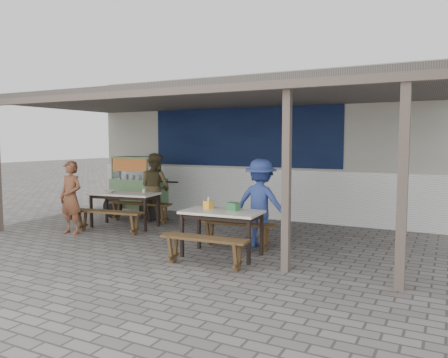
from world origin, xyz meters
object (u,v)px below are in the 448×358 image
patron_wall_side (155,187)px  condiment_bowl (110,191)px  table_right (222,216)px  patron_street_side (71,197)px  patron_right_table (261,203)px  bench_right_street (204,245)px  donation_box (233,207)px  bench_left_street (108,216)px  table_left (125,196)px  condiment_jar (144,191)px  vendor_cart (138,184)px  bench_right_wall (237,229)px  tissue_box (208,205)px  bench_left_wall (140,207)px

patron_wall_side → condiment_bowl: size_ratio=7.56×
table_right → patron_street_side: bearing=174.2°
patron_wall_side → patron_right_table: patron_wall_side is taller
bench_right_street → donation_box: (0.11, 0.76, 0.48)m
bench_left_street → bench_right_street: same height
bench_left_street → table_right: bearing=-18.8°
table_left → patron_street_side: patron_street_side is taller
patron_right_table → donation_box: patron_right_table is taller
table_left → patron_street_side: bearing=-123.3°
condiment_jar → bench_left_street: bearing=-105.3°
bench_left_street → condiment_jar: condiment_jar is taller
bench_left_street → patron_wall_side: patron_wall_side is taller
table_left → condiment_jar: 0.43m
table_left → donation_box: donation_box is taller
vendor_cart → patron_right_table: bearing=-24.4°
bench_right_street → patron_right_table: (0.27, 1.55, 0.45)m
patron_street_side → patron_right_table: 3.91m
bench_right_street → condiment_bowl: (-3.41, 1.75, 0.44)m
table_right → patron_street_side: size_ratio=0.89×
table_right → vendor_cart: bearing=143.5°
table_left → patron_wall_side: patron_wall_side is taller
donation_box → condiment_jar: (-2.85, 1.33, -0.03)m
table_left → bench_right_wall: 3.05m
bench_right_street → bench_right_wall: (-0.09, 1.31, 0.00)m
bench_left_street → condiment_jar: bearing=66.5°
donation_box → condiment_jar: size_ratio=2.47×
table_right → patron_right_table: bearing=67.2°
vendor_cart → tissue_box: bearing=-38.4°
patron_street_side → patron_wall_side: patron_wall_side is taller
tissue_box → condiment_jar: (-2.38, 1.32, -0.03)m
bench_left_wall → tissue_box: tissue_box is taller
patron_street_side → condiment_bowl: (0.16, 0.96, 0.04)m
patron_right_table → condiment_jar: size_ratio=19.94×
vendor_cart → condiment_jar: bearing=-49.7°
tissue_box → vendor_cart: bearing=146.1°
table_left → donation_box: 3.36m
patron_right_table → vendor_cart: bearing=-17.0°
bench_left_street → bench_right_street: bearing=-30.2°
bench_left_street → donation_box: 3.16m
table_left → donation_box: (3.18, -1.07, 0.14)m
patron_street_side → tissue_box: bearing=0.4°
bench_right_street → vendor_cart: size_ratio=0.75×
bench_left_street → bench_right_street: size_ratio=1.13×
bench_left_wall → donation_box: (3.27, -1.70, 0.47)m
patron_street_side → tissue_box: (3.20, -0.01, 0.07)m
bench_left_wall → patron_right_table: size_ratio=1.00×
tissue_box → bench_right_wall: bearing=62.9°
bench_left_street → vendor_cart: bearing=101.0°
patron_street_side → donation_box: size_ratio=7.60×
tissue_box → condiment_bowl: size_ratio=0.61×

